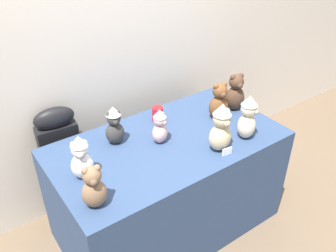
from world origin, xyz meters
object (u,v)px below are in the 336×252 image
object	(u,v)px
teddy_bear_chestnut	(219,102)
teddy_bear_snow	(81,158)
teddy_bear_cream	(248,117)
teddy_bear_charcoal	(114,126)
party_cup_red	(158,114)
teddy_bear_blush	(160,127)
teddy_bear_mocha	(94,188)
teddy_bear_cocoa	(235,93)
teddy_bear_sand	(221,128)
instrument_case	(63,164)
display_table	(168,185)

from	to	relation	value
teddy_bear_chestnut	teddy_bear_snow	bearing A→B (deg)	-165.78
teddy_bear_cream	teddy_bear_chestnut	distance (m)	0.29
teddy_bear_charcoal	party_cup_red	xyz separation A→B (m)	(0.38, 0.07, -0.08)
teddy_bear_blush	party_cup_red	world-z (taller)	teddy_bear_blush
teddy_bear_blush	party_cup_red	xyz separation A→B (m)	(0.13, 0.23, -0.06)
teddy_bear_mocha	teddy_bear_blush	bearing A→B (deg)	40.05
teddy_bear_cream	teddy_bear_snow	bearing A→B (deg)	135.72
teddy_bear_cocoa	teddy_bear_charcoal	bearing A→B (deg)	-174.60
teddy_bear_cocoa	teddy_bear_cream	bearing A→B (deg)	-109.01
teddy_bear_cream	party_cup_red	world-z (taller)	teddy_bear_cream
teddy_bear_mocha	teddy_bear_chestnut	distance (m)	1.16
teddy_bear_sand	teddy_bear_cocoa	bearing A→B (deg)	39.15
teddy_bear_mocha	party_cup_red	world-z (taller)	teddy_bear_mocha
teddy_bear_snow	party_cup_red	distance (m)	0.74
party_cup_red	instrument_case	bearing A→B (deg)	154.93
teddy_bear_snow	instrument_case	bearing A→B (deg)	105.65
teddy_bear_blush	party_cup_red	bearing A→B (deg)	39.83
display_table	party_cup_red	size ratio (longest dim) A/B	14.17
display_table	teddy_bear_chestnut	bearing A→B (deg)	4.12
teddy_bear_cream	party_cup_red	distance (m)	0.64
teddy_bear_snow	teddy_bear_cream	size ratio (longest dim) A/B	0.91
teddy_bear_blush	teddy_bear_cocoa	bearing A→B (deg)	-16.78
teddy_bear_chestnut	teddy_bear_cocoa	distance (m)	0.19
party_cup_red	teddy_bear_chestnut	bearing A→B (deg)	-29.60
teddy_bear_sand	teddy_bear_cream	distance (m)	0.24
display_table	teddy_bear_chestnut	distance (m)	0.70
display_table	instrument_case	xyz separation A→B (m)	(-0.56, 0.55, 0.09)
teddy_bear_sand	teddy_bear_mocha	bearing A→B (deg)	-177.38
teddy_bear_charcoal	teddy_bear_snow	bearing A→B (deg)	-136.69
teddy_bear_charcoal	teddy_bear_chestnut	world-z (taller)	teddy_bear_chestnut
teddy_bear_cream	teddy_bear_sand	bearing A→B (deg)	149.91
teddy_bear_cocoa	display_table	bearing A→B (deg)	-161.73
teddy_bear_blush	teddy_bear_sand	world-z (taller)	teddy_bear_sand
teddy_bear_mocha	teddy_bear_cocoa	xyz separation A→B (m)	(1.31, 0.32, 0.01)
display_table	teddy_bear_snow	bearing A→B (deg)	-179.13
teddy_bear_cocoa	teddy_bear_sand	bearing A→B (deg)	-130.76
instrument_case	teddy_bear_cocoa	xyz separation A→B (m)	(1.22, -0.49, 0.43)
teddy_bear_sand	teddy_bear_chestnut	xyz separation A→B (m)	(0.25, 0.30, -0.03)
teddy_bear_cream	teddy_bear_cocoa	bearing A→B (deg)	26.86
instrument_case	teddy_bear_mocha	world-z (taller)	teddy_bear_mocha
teddy_bear_sand	teddy_bear_cocoa	world-z (taller)	teddy_bear_sand
teddy_bear_snow	teddy_bear_chestnut	world-z (taller)	teddy_bear_snow
teddy_bear_mocha	teddy_bear_cream	world-z (taller)	teddy_bear_cream
instrument_case	teddy_bear_snow	world-z (taller)	teddy_bear_snow
teddy_bear_snow	teddy_bear_cream	world-z (taller)	teddy_bear_cream
teddy_bear_sand	teddy_bear_snow	bearing A→B (deg)	165.82
party_cup_red	teddy_bear_snow	bearing A→B (deg)	-159.33
teddy_bear_sand	teddy_bear_blush	bearing A→B (deg)	135.37
instrument_case	teddy_bear_snow	distance (m)	0.71
teddy_bear_snow	teddy_bear_blush	bearing A→B (deg)	23.95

